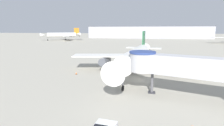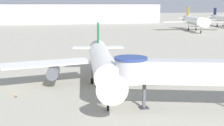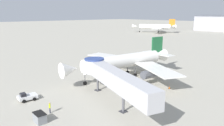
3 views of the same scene
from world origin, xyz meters
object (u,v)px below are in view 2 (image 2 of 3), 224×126
(traffic_cone_port_wing, at_px, (15,95))
(traffic_cone_starboard_wing, at_px, (175,79))
(jet_bridge, at_px, (198,72))
(background_jet_navy_tail, at_px, (222,19))
(background_jet_gold_tail, at_px, (194,21))
(main_airplane, at_px, (102,62))

(traffic_cone_port_wing, distance_m, traffic_cone_starboard_wing, 25.69)
(jet_bridge, distance_m, background_jet_navy_tail, 150.98)
(background_jet_gold_tail, bearing_deg, traffic_cone_port_wing, -117.19)
(main_airplane, height_order, background_jet_navy_tail, background_jet_navy_tail)
(main_airplane, xyz_separation_m, jet_bridge, (9.29, -13.32, 0.82))
(background_jet_gold_tail, height_order, background_jet_navy_tail, background_jet_gold_tail)
(jet_bridge, xyz_separation_m, traffic_cone_port_wing, (-22.22, 10.39, -4.49))
(main_airplane, xyz_separation_m, background_jet_navy_tail, (91.08, 113.60, 0.69))
(background_jet_navy_tail, bearing_deg, main_airplane, -118.23)
(traffic_cone_port_wing, relative_size, background_jet_navy_tail, 0.02)
(traffic_cone_port_wing, relative_size, traffic_cone_starboard_wing, 0.76)
(traffic_cone_starboard_wing, distance_m, background_jet_navy_tail, 137.83)
(main_airplane, distance_m, jet_bridge, 16.26)
(jet_bridge, relative_size, traffic_cone_starboard_wing, 28.85)
(main_airplane, bearing_deg, background_jet_navy_tail, 58.44)
(traffic_cone_port_wing, xyz_separation_m, traffic_cone_starboard_wing, (25.48, 3.33, 0.10))
(main_airplane, height_order, jet_bridge, main_airplane)
(main_airplane, bearing_deg, traffic_cone_starboard_wing, 9.01)
(traffic_cone_starboard_wing, height_order, background_jet_gold_tail, background_jet_gold_tail)
(jet_bridge, distance_m, background_jet_gold_tail, 118.92)
(main_airplane, xyz_separation_m, background_jet_gold_tail, (63.00, 92.78, 1.05))
(traffic_cone_port_wing, xyz_separation_m, background_jet_navy_tail, (104.00, 116.52, 4.37))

